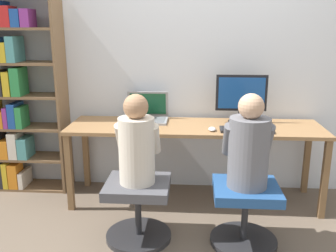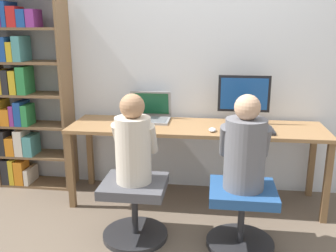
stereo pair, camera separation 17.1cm
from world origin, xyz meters
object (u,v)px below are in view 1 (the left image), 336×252
(office_chair_right, at_px, (138,206))
(person_at_monitor, at_px, (249,147))
(person_at_laptop, at_px, (137,144))
(bookshelf, at_px, (15,96))
(office_chair_left, at_px, (245,210))
(keyboard, at_px, (247,130))
(desktop_monitor, at_px, (241,99))
(laptop, at_px, (147,115))

(office_chair_right, height_order, person_at_monitor, person_at_monitor)
(person_at_laptop, bearing_deg, office_chair_right, -90.00)
(office_chair_right, height_order, bookshelf, bookshelf)
(office_chair_left, bearing_deg, keyboard, 84.03)
(office_chair_left, xyz_separation_m, person_at_laptop, (-0.77, 0.02, 0.48))
(office_chair_right, relative_size, bookshelf, 0.27)
(keyboard, xyz_separation_m, person_at_laptop, (-0.83, -0.51, 0.02))
(desktop_monitor, bearing_deg, bookshelf, 179.11)
(laptop, bearing_deg, keyboard, -18.78)
(bookshelf, bearing_deg, desktop_monitor, -0.89)
(office_chair_right, bearing_deg, laptop, 92.01)
(laptop, relative_size, bookshelf, 0.21)
(laptop, xyz_separation_m, person_at_laptop, (0.03, -0.80, -0.02))
(person_at_monitor, relative_size, bookshelf, 0.36)
(desktop_monitor, relative_size, laptop, 1.18)
(laptop, distance_m, bookshelf, 1.24)
(desktop_monitor, xyz_separation_m, office_chair_left, (-0.03, -0.80, -0.66))
(desktop_monitor, bearing_deg, office_chair_right, -135.69)
(desktop_monitor, xyz_separation_m, keyboard, (0.02, -0.28, -0.21))
(person_at_monitor, xyz_separation_m, bookshelf, (-2.03, 0.83, 0.17))
(office_chair_left, bearing_deg, person_at_monitor, 90.00)
(office_chair_right, relative_size, person_at_laptop, 0.76)
(person_at_laptop, bearing_deg, keyboard, 31.44)
(desktop_monitor, bearing_deg, laptop, 179.00)
(laptop, relative_size, office_chair_left, 0.77)
(desktop_monitor, distance_m, person_at_laptop, 1.14)
(desktop_monitor, height_order, keyboard, desktop_monitor)
(laptop, height_order, person_at_monitor, person_at_monitor)
(desktop_monitor, relative_size, bookshelf, 0.24)
(keyboard, bearing_deg, person_at_laptop, -148.56)
(office_chair_left, relative_size, bookshelf, 0.27)
(laptop, xyz_separation_m, office_chair_right, (0.03, -0.80, -0.50))
(laptop, relative_size, person_at_monitor, 0.57)
(desktop_monitor, bearing_deg, office_chair_left, -92.40)
(laptop, bearing_deg, desktop_monitor, -1.00)
(person_at_monitor, xyz_separation_m, person_at_laptop, (-0.77, 0.01, -0.00))
(desktop_monitor, xyz_separation_m, bookshelf, (-2.06, 0.03, -0.01))
(desktop_monitor, xyz_separation_m, office_chair_right, (-0.81, -0.79, -0.66))
(desktop_monitor, distance_m, person_at_monitor, 0.82)
(keyboard, height_order, office_chair_left, keyboard)
(person_at_laptop, bearing_deg, person_at_monitor, -0.79)
(keyboard, distance_m, person_at_monitor, 0.52)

